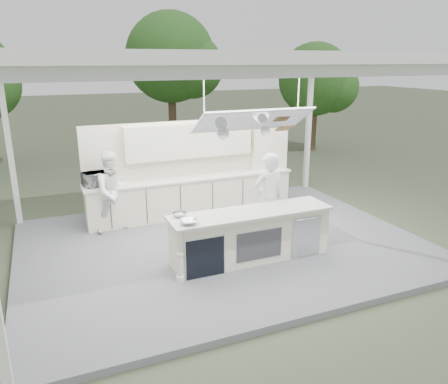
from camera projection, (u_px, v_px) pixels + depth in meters
name	position (u px, v px, depth m)	size (l,w,h in m)	color
ground	(222.00, 248.00, 9.09)	(90.00, 90.00, 0.00)	#3D4731
stage_deck	(222.00, 245.00, 9.07)	(8.00, 6.00, 0.12)	#5A5B5F
tent	(223.00, 62.00, 8.00)	(8.20, 6.20, 3.86)	white
demo_island	(250.00, 236.00, 8.18)	(3.10, 0.79, 0.95)	white
back_counter	(192.00, 195.00, 10.59)	(5.08, 0.72, 0.95)	white
back_wall_unit	(206.00, 153.00, 10.66)	(5.05, 0.48, 2.25)	white
tree_cluster	(120.00, 72.00, 16.69)	(19.55, 9.40, 5.85)	#453222
head_chef	(268.00, 199.00, 8.82)	(0.69, 0.45, 1.89)	white
sous_chef	(114.00, 192.00, 9.45)	(0.87, 0.67, 1.78)	white
toaster_oven	(96.00, 179.00, 9.66)	(0.56, 0.38, 0.31)	silver
bowl_large	(189.00, 222.00, 7.43)	(0.31, 0.31, 0.08)	silver
bowl_small	(180.00, 214.00, 7.78)	(0.24, 0.24, 0.08)	#ADAFB4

